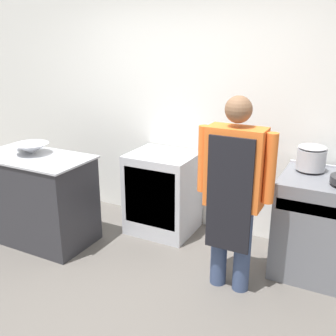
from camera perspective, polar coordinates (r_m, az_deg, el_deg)
The scene contains 9 objects.
ground_plane at distance 3.41m, azimuth -9.38°, elevation -19.05°, with size 14.00×14.00×0.00m, color #5B5651.
wall_back at distance 4.28m, azimuth 3.74°, elevation 8.84°, with size 8.00×0.05×2.70m.
prep_counter at distance 4.33m, azimuth -18.35°, elevation -4.20°, with size 1.19×0.65×0.92m.
stove at distance 3.80m, azimuth 21.48°, elevation -7.87°, with size 0.78×0.70×0.93m.
fridge_unit at distance 4.30m, azimuth -0.76°, elevation -3.61°, with size 0.70×0.61×0.89m.
person_cook at distance 3.18m, azimuth 9.55°, elevation -2.52°, with size 0.63×0.24×1.65m.
mixing_bowl at distance 4.26m, azimuth -19.24°, elevation 2.66°, with size 0.37×0.37×0.11m.
small_bowl at distance 4.44m, azimuth -19.91°, elevation 2.98°, with size 0.24×0.24×0.08m.
stock_pot at distance 3.73m, azimuth 20.11°, elevation 1.50°, with size 0.25×0.25×0.23m.
Camera 1 is at (1.69, -2.13, 2.06)m, focal length 42.00 mm.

